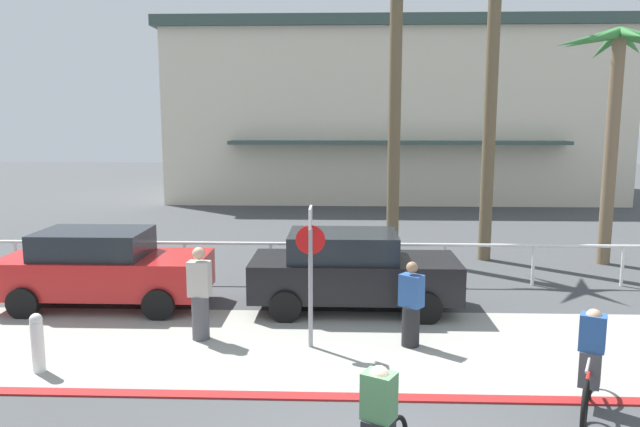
# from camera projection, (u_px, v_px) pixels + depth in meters

# --- Properties ---
(ground_plane) EXTENTS (80.00, 80.00, 0.00)m
(ground_plane) POSITION_uv_depth(u_px,v_px,m) (356.00, 269.00, 16.62)
(ground_plane) COLOR #424447
(sidewalk_strip) EXTENTS (44.00, 4.00, 0.02)m
(sidewalk_strip) POSITION_uv_depth(u_px,v_px,m) (363.00, 347.00, 10.90)
(sidewalk_strip) COLOR #9E9E93
(sidewalk_strip) RESTS_ON ground
(curb_paint) EXTENTS (44.00, 0.24, 0.03)m
(curb_paint) POSITION_uv_depth(u_px,v_px,m) (368.00, 397.00, 8.92)
(curb_paint) COLOR maroon
(curb_paint) RESTS_ON ground
(building_backdrop) EXTENTS (22.52, 12.07, 8.73)m
(building_backdrop) POSITION_uv_depth(u_px,v_px,m) (388.00, 113.00, 32.97)
(building_backdrop) COLOR beige
(building_backdrop) RESTS_ON ground
(rail_fence) EXTENTS (26.08, 0.08, 1.04)m
(rail_fence) POSITION_uv_depth(u_px,v_px,m) (357.00, 251.00, 15.01)
(rail_fence) COLOR white
(rail_fence) RESTS_ON ground
(stop_sign_bike_lane) EXTENTS (0.52, 0.56, 2.56)m
(stop_sign_bike_lane) POSITION_uv_depth(u_px,v_px,m) (310.00, 257.00, 10.64)
(stop_sign_bike_lane) COLOR gray
(stop_sign_bike_lane) RESTS_ON ground
(bollard_2) EXTENTS (0.20, 0.20, 1.00)m
(bollard_2) POSITION_uv_depth(u_px,v_px,m) (38.00, 342.00, 9.75)
(bollard_2) COLOR white
(bollard_2) RESTS_ON ground
(palm_tree_1) EXTENTS (2.93, 2.84, 8.34)m
(palm_tree_1) POSITION_uv_depth(u_px,v_px,m) (395.00, 54.00, 17.06)
(palm_tree_1) COLOR brown
(palm_tree_1) RESTS_ON ground
(palm_tree_2) EXTENTS (2.97, 2.92, 10.03)m
(palm_tree_2) POSITION_uv_depth(u_px,v_px,m) (494.00, 8.00, 16.65)
(palm_tree_2) COLOR brown
(palm_tree_2) RESTS_ON ground
(palm_tree_3) EXTENTS (3.27, 3.25, 6.52)m
(palm_tree_3) POSITION_uv_depth(u_px,v_px,m) (615.00, 83.00, 16.45)
(palm_tree_3) COLOR #756047
(palm_tree_3) RESTS_ON ground
(car_red_1) EXTENTS (4.40, 2.02, 1.69)m
(car_red_1) POSITION_uv_depth(u_px,v_px,m) (104.00, 267.00, 13.19)
(car_red_1) COLOR red
(car_red_1) RESTS_ON ground
(car_black_2) EXTENTS (4.40, 2.02, 1.69)m
(car_black_2) POSITION_uv_depth(u_px,v_px,m) (352.00, 270.00, 12.96)
(car_black_2) COLOR black
(car_black_2) RESTS_ON ground
(cyclist_red_0) EXTENTS (0.85, 1.66, 1.50)m
(cyclist_red_0) POSITION_uv_depth(u_px,v_px,m) (590.00, 363.00, 8.46)
(cyclist_red_0) COLOR black
(cyclist_red_0) RESTS_ON ground
(pedestrian_0) EXTENTS (0.48, 0.45, 1.57)m
(pedestrian_0) POSITION_uv_depth(u_px,v_px,m) (411.00, 308.00, 10.84)
(pedestrian_0) COLOR #232326
(pedestrian_0) RESTS_ON ground
(pedestrian_1) EXTENTS (0.42, 0.35, 1.76)m
(pedestrian_1) POSITION_uv_depth(u_px,v_px,m) (200.00, 297.00, 11.16)
(pedestrian_1) COLOR #4C4C51
(pedestrian_1) RESTS_ON ground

